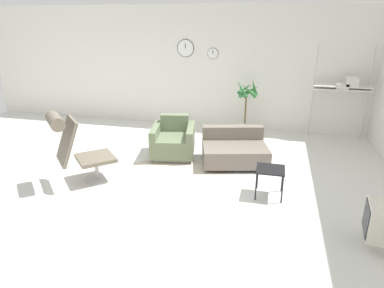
{
  "coord_description": "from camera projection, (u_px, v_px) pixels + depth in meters",
  "views": [
    {
      "loc": [
        1.44,
        -4.87,
        2.45
      ],
      "look_at": [
        0.18,
        0.22,
        0.55
      ],
      "focal_mm": 32.0,
      "sensor_mm": 36.0,
      "label": 1
    }
  ],
  "objects": [
    {
      "name": "wall_back",
      "position": [
        214.0,
        68.0,
        7.97
      ],
      "size": [
        12.0,
        0.09,
        2.8
      ],
      "color": "silver",
      "rests_on": "ground_plane"
    },
    {
      "name": "couch_low",
      "position": [
        234.0,
        151.0,
        6.2
      ],
      "size": [
        1.32,
        1.17,
        0.6
      ],
      "rotation": [
        0.0,
        0.0,
        3.39
      ],
      "color": "black",
      "rests_on": "ground_plane"
    },
    {
      "name": "round_rug",
      "position": [
        168.0,
        183.0,
        5.46
      ],
      "size": [
        2.07,
        2.07,
        0.01
      ],
      "color": "#BCB29E",
      "rests_on": "ground_plane"
    },
    {
      "name": "side_table",
      "position": [
        270.0,
        172.0,
        4.95
      ],
      "size": [
        0.41,
        0.41,
        0.43
      ],
      "color": "black",
      "rests_on": "ground_plane"
    },
    {
      "name": "potted_plant",
      "position": [
        246.0,
        108.0,
        7.61
      ],
      "size": [
        0.55,
        0.56,
        1.31
      ],
      "color": "silver",
      "rests_on": "ground_plane"
    },
    {
      "name": "shelf_unit",
      "position": [
        345.0,
        86.0,
        7.11
      ],
      "size": [
        1.15,
        0.28,
        1.97
      ],
      "color": "#BCBCC1",
      "rests_on": "ground_plane"
    },
    {
      "name": "ground_plane",
      "position": [
        178.0,
        179.0,
        5.6
      ],
      "size": [
        12.0,
        12.0,
        0.0
      ],
      "primitive_type": "plane",
      "color": "silver"
    },
    {
      "name": "lounge_chair",
      "position": [
        74.0,
        143.0,
        5.23
      ],
      "size": [
        1.04,
        1.02,
        1.16
      ],
      "rotation": [
        0.0,
        0.0,
        -0.81
      ],
      "color": "#BCBCC1",
      "rests_on": "ground_plane"
    },
    {
      "name": "armchair_red",
      "position": [
        173.0,
        141.0,
        6.53
      ],
      "size": [
        0.93,
        1.01,
        0.72
      ],
      "rotation": [
        0.0,
        0.0,
        3.33
      ],
      "color": "silver",
      "rests_on": "ground_plane"
    }
  ]
}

